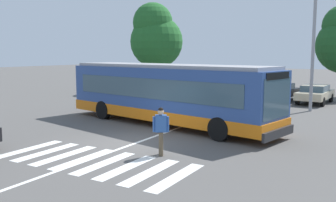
# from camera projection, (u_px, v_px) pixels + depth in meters

# --- Properties ---
(ground_plane) EXTENTS (160.00, 160.00, 0.00)m
(ground_plane) POSITION_uv_depth(u_px,v_px,m) (133.00, 142.00, 15.04)
(ground_plane) COLOR #514F4C
(city_transit_bus) EXTENTS (12.54, 5.02, 3.06)m
(city_transit_bus) POSITION_uv_depth(u_px,v_px,m) (166.00, 93.00, 18.67)
(city_transit_bus) COLOR black
(city_transit_bus) RESTS_ON ground_plane
(pedestrian_crossing_street) EXTENTS (0.51, 0.43, 1.72)m
(pedestrian_crossing_street) POSITION_uv_depth(u_px,v_px,m) (161.00, 128.00, 13.01)
(pedestrian_crossing_street) COLOR brown
(pedestrian_crossing_street) RESTS_ON ground_plane
(parked_car_blue) EXTENTS (2.03, 4.58, 1.35)m
(parked_car_blue) POSITION_uv_depth(u_px,v_px,m) (216.00, 87.00, 31.19)
(parked_car_blue) COLOR black
(parked_car_blue) RESTS_ON ground_plane
(parked_car_red) EXTENTS (2.14, 4.62, 1.35)m
(parked_car_red) POSITION_uv_depth(u_px,v_px,m) (247.00, 89.00, 29.76)
(parked_car_red) COLOR black
(parked_car_red) RESTS_ON ground_plane
(parked_car_black) EXTENTS (2.14, 4.62, 1.35)m
(parked_car_black) POSITION_uv_depth(u_px,v_px,m) (280.00, 91.00, 28.06)
(parked_car_black) COLOR black
(parked_car_black) RESTS_ON ground_plane
(parked_car_champagne) EXTENTS (2.13, 4.61, 1.35)m
(parked_car_champagne) POSITION_uv_depth(u_px,v_px,m) (315.00, 93.00, 26.70)
(parked_car_champagne) COLOR black
(parked_car_champagne) RESTS_ON ground_plane
(twin_arm_street_lamp) EXTENTS (5.15, 0.32, 8.83)m
(twin_arm_street_lamp) POSITION_uv_depth(u_px,v_px,m) (314.00, 22.00, 22.55)
(twin_arm_street_lamp) COLOR #939399
(twin_arm_street_lamp) RESTS_ON ground_plane
(background_tree_left) EXTENTS (5.07, 5.07, 8.41)m
(background_tree_left) POSITION_uv_depth(u_px,v_px,m) (155.00, 36.00, 35.40)
(background_tree_left) COLOR brown
(background_tree_left) RESTS_ON ground_plane
(crosswalk_painted_stripes) EXTENTS (6.83, 2.86, 0.01)m
(crosswalk_painted_stripes) POSITION_uv_depth(u_px,v_px,m) (94.00, 161.00, 12.40)
(crosswalk_painted_stripes) COLOR silver
(crosswalk_painted_stripes) RESTS_ON ground_plane
(lane_center_line) EXTENTS (0.16, 24.00, 0.01)m
(lane_center_line) POSITION_uv_depth(u_px,v_px,m) (162.00, 134.00, 16.65)
(lane_center_line) COLOR silver
(lane_center_line) RESTS_ON ground_plane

